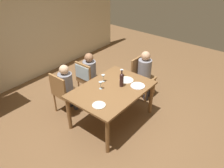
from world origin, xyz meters
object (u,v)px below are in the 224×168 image
wine_glass_near_left (122,71)px  dinner_plate_guest_left (138,86)px  handbag (101,86)px  wine_glass_near_right (101,84)px  person_man_bearded (67,85)px  dinner_plate_host (126,80)px  dining_table (112,92)px  chair_right_end (141,74)px  person_man_guest (91,72)px  chair_far_right (86,76)px  wine_bottle_tall_green (122,79)px  wine_glass_centre (103,77)px  person_woman_host (145,71)px  dinner_plate_guest_right (99,105)px  chair_far_left (63,91)px

wine_glass_near_left → dinner_plate_guest_left: 0.50m
handbag → wine_glass_near_right: bearing=-137.6°
person_man_bearded → handbag: 1.14m
dinner_plate_guest_left → dinner_plate_host: bearing=82.8°
dining_table → wine_glass_near_left: wine_glass_near_left is taller
chair_right_end → dinner_plate_host: bearing=9.4°
dining_table → chair_right_end: chair_right_end is taller
dining_table → person_man_guest: size_ratio=1.40×
chair_far_right → person_man_bearded: bearing=-90.0°
wine_bottle_tall_green → wine_glass_centre: bearing=103.3°
handbag → person_woman_host: bearing=-64.5°
chair_right_end → dinner_plate_guest_right: chair_right_end is taller
chair_right_end → wine_bottle_tall_green: size_ratio=2.72×
wine_bottle_tall_green → wine_glass_centre: 0.39m
dining_table → chair_right_end: size_ratio=1.67×
person_man_guest → dining_table: bearing=-21.9°
person_man_bearded → wine_glass_near_left: 1.14m
wine_bottle_tall_green → chair_right_end: bearing=10.0°
wine_glass_near_right → dining_table: bearing=-50.0°
handbag → chair_far_left: bearing=180.0°
chair_right_end → chair_far_left: bearing=-27.8°
person_man_bearded → dinner_plate_guest_left: person_man_bearded is taller
chair_far_left → dining_table: bearing=25.2°
chair_far_left → wine_glass_centre: size_ratio=6.17×
chair_far_right → dinner_plate_guest_right: 1.33m
wine_glass_near_right → handbag: size_ratio=0.53×
wine_glass_centre → dinner_plate_guest_left: bearing=-65.7°
dining_table → chair_right_end: (1.15, 0.09, -0.14)m
chair_right_end → person_woman_host: bearing=90.0°
dining_table → dinner_plate_guest_right: 0.57m
chair_far_left → dinner_plate_guest_right: 1.11m
handbag → chair_far_right: bearing=180.0°
chair_right_end → person_man_bearded: (-1.47, 0.83, 0.10)m
person_man_bearded → person_man_guest: bearing=90.0°
person_woman_host → wine_glass_near_left: 0.71m
person_man_bearded → dinner_plate_host: bearing=37.4°
dinner_plate_host → dinner_plate_guest_left: same height
wine_bottle_tall_green → dinner_plate_guest_right: bearing=-174.1°
wine_glass_near_left → handbag: wine_glass_near_left is taller
dinner_plate_host → person_man_bearded: bearing=127.4°
wine_glass_near_right → chair_right_end: bearing=-3.3°
chair_far_left → wine_glass_near_right: (0.30, -0.76, 0.33)m
chair_far_left → person_man_bearded: 0.15m
person_man_guest → person_woman_host: bearing=39.4°
chair_far_right → person_woman_host: person_woman_host is taller
wine_glass_near_right → dinner_plate_guest_right: 0.53m
dining_table → dinner_plate_guest_left: size_ratio=5.61×
chair_right_end → wine_glass_near_left: (-0.66, 0.06, 0.33)m
wine_bottle_tall_green → wine_glass_near_left: (0.31, 0.23, -0.04)m
person_man_guest → wine_glass_near_left: person_man_guest is taller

